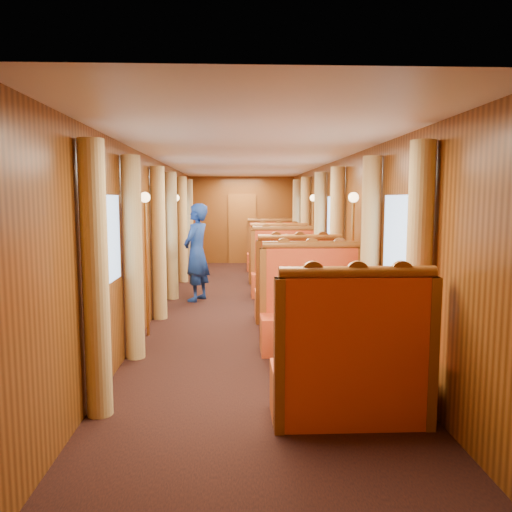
{
  "coord_description": "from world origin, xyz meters",
  "views": [
    {
      "loc": [
        -0.2,
        -8.47,
        1.86
      ],
      "look_at": [
        0.09,
        -1.42,
        1.05
      ],
      "focal_mm": 35.0,
      "sensor_mm": 36.0,
      "label": 1
    }
  ],
  "objects": [
    {
      "name": "curtain_right_mid_a",
      "position": [
        1.38,
        -0.78,
        1.18
      ],
      "size": [
        0.22,
        0.22,
        2.35
      ],
      "primitive_type": "cylinder",
      "color": "#D6B46D",
      "rests_on": "floor"
    },
    {
      "name": "curtain_left_far_b",
      "position": [
        -1.38,
        4.28,
        1.18
      ],
      "size": [
        0.22,
        0.22,
        2.35
      ],
      "primitive_type": "cylinder",
      "color": "#D6B46D",
      "rests_on": "floor"
    },
    {
      "name": "ceiling",
      "position": [
        0.0,
        0.0,
        2.5
      ],
      "size": [
        3.0,
        12.0,
        0.01
      ],
      "primitive_type": null,
      "rotation": [
        3.14,
        0.0,
        0.0
      ],
      "color": "silver",
      "rests_on": "wall_left"
    },
    {
      "name": "curtain_right_near_b",
      "position": [
        1.38,
        -2.72,
        1.18
      ],
      "size": [
        0.22,
        0.22,
        2.35
      ],
      "primitive_type": "cylinder",
      "color": "#D6B46D",
      "rests_on": "floor"
    },
    {
      "name": "passenger",
      "position": [
        0.75,
        0.76,
        0.74
      ],
      "size": [
        0.4,
        0.44,
        0.76
      ],
      "color": "beige",
      "rests_on": "banquette_mid_aft"
    },
    {
      "name": "cup_inboard",
      "position": [
        0.35,
        -3.34,
        0.86
      ],
      "size": [
        0.08,
        0.08,
        0.26
      ],
      "rotation": [
        0.0,
        0.0,
        -0.17
      ],
      "color": "white",
      "rests_on": "table_near"
    },
    {
      "name": "window_left_far",
      "position": [
        -1.49,
        3.5,
        1.45
      ],
      "size": [
        0.01,
        1.2,
        0.9
      ],
      "primitive_type": null,
      "rotation": [
        1.57,
        0.0,
        1.57
      ],
      "color": "#83ADE1",
      "rests_on": "wall_left"
    },
    {
      "name": "curtain_left_mid_b",
      "position": [
        -1.38,
        0.78,
        1.18
      ],
      "size": [
        0.22,
        0.22,
        2.35
      ],
      "primitive_type": "cylinder",
      "color": "#D6B46D",
      "rests_on": "floor"
    },
    {
      "name": "teapot_left",
      "position": [
        0.56,
        -3.6,
        0.81
      ],
      "size": [
        0.18,
        0.16,
        0.12
      ],
      "primitive_type": null,
      "rotation": [
        0.0,
        0.0,
        -0.34
      ],
      "color": "silver",
      "rests_on": "tea_tray"
    },
    {
      "name": "window_left_mid",
      "position": [
        -1.49,
        0.0,
        1.45
      ],
      "size": [
        0.01,
        1.2,
        0.9
      ],
      "primitive_type": null,
      "rotation": [
        1.57,
        0.0,
        1.57
      ],
      "color": "#83ADE1",
      "rests_on": "wall_left"
    },
    {
      "name": "curtain_right_far_a",
      "position": [
        1.38,
        2.72,
        1.18
      ],
      "size": [
        0.22,
        0.22,
        2.35
      ],
      "primitive_type": "cylinder",
      "color": "#D6B46D",
      "rests_on": "floor"
    },
    {
      "name": "sconce_left_aft",
      "position": [
        -1.4,
        1.75,
        1.38
      ],
      "size": [
        0.14,
        0.14,
        1.95
      ],
      "color": "#BF8C3F",
      "rests_on": "floor"
    },
    {
      "name": "table_mid",
      "position": [
        0.75,
        0.0,
        0.38
      ],
      "size": [
        1.05,
        0.72,
        0.75
      ],
      "primitive_type": "cube",
      "color": "white",
      "rests_on": "floor"
    },
    {
      "name": "teapot_right",
      "position": [
        0.76,
        -3.59,
        0.81
      ],
      "size": [
        0.18,
        0.16,
        0.12
      ],
      "primitive_type": null,
      "rotation": [
        0.0,
        0.0,
        0.4
      ],
      "color": "silver",
      "rests_on": "tea_tray"
    },
    {
      "name": "banquette_mid_fwd",
      "position": [
        0.75,
        -1.01,
        0.42
      ],
      "size": [
        1.3,
        0.55,
        1.34
      ],
      "color": "#AE1C13",
      "rests_on": "floor"
    },
    {
      "name": "curtain_right_mid_b",
      "position": [
        1.38,
        0.78,
        1.18
      ],
      "size": [
        0.22,
        0.22,
        2.35
      ],
      "primitive_type": "cylinder",
      "color": "#D6B46D",
      "rests_on": "floor"
    },
    {
      "name": "curtain_left_mid_a",
      "position": [
        -1.38,
        -0.78,
        1.18
      ],
      "size": [
        0.22,
        0.22,
        2.35
      ],
      "primitive_type": "cylinder",
      "color": "#D6B46D",
      "rests_on": "floor"
    },
    {
      "name": "banquette_near_aft",
      "position": [
        0.75,
        -2.49,
        0.42
      ],
      "size": [
        1.3,
        0.55,
        1.34
      ],
      "color": "#AE1C13",
      "rests_on": "floor"
    },
    {
      "name": "doorway_far",
      "position": [
        0.0,
        5.97,
        1.0
      ],
      "size": [
        0.8,
        0.04,
        2.0
      ],
      "primitive_type": "cube",
      "color": "brown",
      "rests_on": "floor"
    },
    {
      "name": "teapot_back",
      "position": [
        0.64,
        -3.45,
        0.81
      ],
      "size": [
        0.17,
        0.15,
        0.11
      ],
      "primitive_type": null,
      "rotation": [
        0.0,
        0.0,
        -0.35
      ],
      "color": "silver",
      "rests_on": "tea_tray"
    },
    {
      "name": "wall_far",
      "position": [
        0.0,
        6.0,
        1.25
      ],
      "size": [
        3.0,
        0.01,
        2.5
      ],
      "primitive_type": null,
      "rotation": [
        1.57,
        0.0,
        0.0
      ],
      "color": "brown",
      "rests_on": "floor"
    },
    {
      "name": "wall_left",
      "position": [
        -1.5,
        0.0,
        1.25
      ],
      "size": [
        0.01,
        12.0,
        2.5
      ],
      "primitive_type": null,
      "rotation": [
        1.57,
        0.0,
        1.57
      ],
      "color": "brown",
      "rests_on": "floor"
    },
    {
      "name": "banquette_mid_aft",
      "position": [
        0.75,
        1.01,
        0.42
      ],
      "size": [
        1.3,
        0.55,
        1.34
      ],
      "color": "#AE1C13",
      "rests_on": "floor"
    },
    {
      "name": "curtain_left_far_a",
      "position": [
        -1.38,
        2.72,
        1.18
      ],
      "size": [
        0.22,
        0.22,
        2.35
      ],
      "primitive_type": "cylinder",
      "color": "#D6B46D",
      "rests_on": "floor"
    },
    {
      "name": "cup_outboard",
      "position": [
        0.42,
        -3.25,
        0.86
      ],
      "size": [
        0.08,
        0.08,
        0.26
      ],
      "rotation": [
        0.0,
        0.0,
        0.35
      ],
      "color": "white",
      "rests_on": "table_near"
    },
    {
      "name": "sconce_left_fore",
      "position": [
        -1.4,
        -1.75,
        1.38
      ],
      "size": [
        0.14,
        0.14,
        1.95
      ],
      "color": "#BF8C3F",
      "rests_on": "floor"
    },
    {
      "name": "table_near",
      "position": [
        0.75,
        -3.5,
        0.38
      ],
      "size": [
        1.05,
        0.72,
        0.75
      ],
      "primitive_type": "cube",
      "color": "white",
      "rests_on": "floor"
    },
    {
      "name": "tea_tray",
      "position": [
        0.65,
        -3.56,
        0.76
      ],
      "size": [
        0.42,
        0.38,
        0.01
      ],
      "primitive_type": "cube",
      "rotation": [
        0.0,
        0.0,
        0.42
      ],
      "color": "silver",
      "rests_on": "table_near"
    },
    {
      "name": "sconce_right_fore",
      "position": [
        1.4,
        -1.75,
        1.38
      ],
      "size": [
        0.14,
        0.14,
        1.95
      ],
      "color": "#BF8C3F",
      "rests_on": "floor"
    },
    {
      "name": "window_right_far",
      "position": [
        1.49,
        3.5,
        1.45
      ],
      "size": [
        0.01,
        1.2,
        0.9
      ],
      "primitive_type": null,
      "rotation": [
        1.57,
        0.0,
        -1.57
      ],
      "color": "#83ADE1",
      "rests_on": "wall_right"
    },
    {
      "name": "fruit_plate",
      "position": [
        1.09,
        -3.61,
        0.77
      ],
      "size": [
        0.21,
        0.21,
        0.05
      ],
      "rotation": [
        0.0,
        0.0,
        0.03
      ],
      "color": "white",
      "rests_on": "table_near"
    },
    {
      "name": "window_right_near",
      "position": [
        1.49,
        -3.5,
        1.45
      ],
      "size": [
        0.01,
        1.2,
        0.9
      ],
      "primitive_type": null,
      "rotation": [
        1.57,
        0.0,
        -1.57
      ],
      "color": "#83ADE1",
      "rests_on": "wall_right"
    },
    {
      "name": "wall_right",
      "position": [
        1.5,
        0.0,
        1.25
      ],
      "size": [
        0.01,
        12.0,
        2.5
      ],
      "primitive_type": null,
      "rotation": [
        1.57,
        0.0,
        -1.57
      ],
      "color": "brown",
      "rests_on": "floor"
    },
    {
      "name": "floor",
      "position": [
        0.0,
        0.0,
        0.0
      ],
      "size": [
        3.0,
        12.0,
        0.01
      ],
      "primitive_type": null,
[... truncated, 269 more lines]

